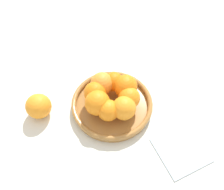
{
  "coord_description": "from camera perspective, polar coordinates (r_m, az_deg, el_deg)",
  "views": [
    {
      "loc": [
        0.39,
        -0.05,
        0.62
      ],
      "look_at": [
        0.0,
        0.0,
        0.07
      ],
      "focal_mm": 35.0,
      "sensor_mm": 36.0,
      "label": 1
    }
  ],
  "objects": [
    {
      "name": "ground_plane",
      "position": [
        0.74,
        -0.0,
        -3.05
      ],
      "size": [
        4.0,
        4.0,
        0.0
      ],
      "primitive_type": "plane",
      "color": "silver"
    },
    {
      "name": "fruit_bowl",
      "position": [
        0.72,
        -0.0,
        -2.36
      ],
      "size": [
        0.27,
        0.27,
        0.03
      ],
      "color": "#A57238",
      "rests_on": "ground_plane"
    },
    {
      "name": "orange_pile",
      "position": [
        0.68,
        -0.16,
        -0.02
      ],
      "size": [
        0.18,
        0.17,
        0.08
      ],
      "color": "orange",
      "rests_on": "fruit_bowl"
    },
    {
      "name": "stray_orange",
      "position": [
        0.73,
        -18.62,
        -2.77
      ],
      "size": [
        0.08,
        0.08,
        0.08
      ],
      "primitive_type": "sphere",
      "color": "orange",
      "rests_on": "ground_plane"
    },
    {
      "name": "napkin_folded",
      "position": [
        0.7,
        17.58,
        -13.46
      ],
      "size": [
        0.17,
        0.17,
        0.01
      ],
      "primitive_type": "cube",
      "rotation": [
        0.0,
        0.0,
        0.29
      ],
      "color": "silver",
      "rests_on": "ground_plane"
    }
  ]
}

